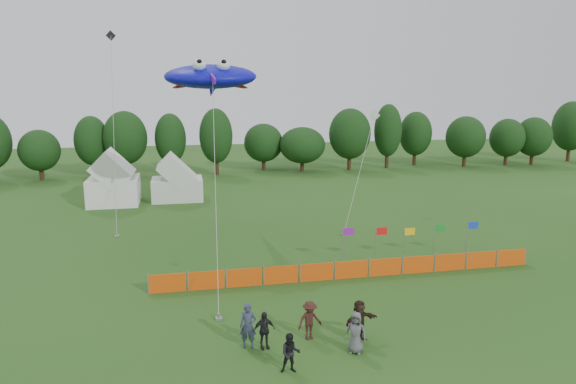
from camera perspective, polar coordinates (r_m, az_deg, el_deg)
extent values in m
plane|color=#234C16|center=(22.34, 3.30, -16.24)|extent=(160.00, 160.00, 0.00)
cylinder|color=#382314|center=(66.23, -25.71, 2.04)|extent=(0.50, 0.50, 1.91)
ellipsoid|color=black|center=(65.92, -25.90, 4.18)|extent=(4.61, 4.61, 4.30)
cylinder|color=#382314|center=(66.76, -20.79, 2.70)|extent=(0.50, 0.50, 2.38)
ellipsoid|color=black|center=(66.41, -20.98, 5.35)|extent=(4.09, 4.09, 5.35)
cylinder|color=#382314|center=(65.43, -17.46, 2.84)|extent=(0.50, 0.50, 2.57)
ellipsoid|color=black|center=(65.05, -17.64, 5.76)|extent=(5.20, 5.20, 5.79)
cylinder|color=#382314|center=(65.07, -12.81, 2.98)|extent=(0.50, 0.50, 2.46)
ellipsoid|color=black|center=(64.69, -12.93, 5.80)|extent=(3.78, 3.78, 5.55)
cylinder|color=#382314|center=(63.80, -7.92, 3.09)|extent=(0.50, 0.50, 2.66)
ellipsoid|color=black|center=(63.40, -8.01, 6.20)|extent=(4.05, 4.05, 5.99)
cylinder|color=#382314|center=(67.12, -2.72, 3.29)|extent=(0.50, 0.50, 1.98)
ellipsoid|color=black|center=(66.81, -2.74, 5.49)|extent=(5.06, 5.06, 4.46)
cylinder|color=#382314|center=(66.14, 1.59, 3.13)|extent=(0.50, 0.50, 1.86)
ellipsoid|color=black|center=(65.84, 1.60, 5.22)|extent=(5.86, 5.86, 4.18)
cylinder|color=#382314|center=(67.64, 6.82, 3.56)|extent=(0.50, 0.50, 2.62)
ellipsoid|color=black|center=(67.27, 6.89, 6.44)|extent=(5.41, 5.41, 5.89)
cylinder|color=#382314|center=(70.14, 10.93, 3.78)|extent=(0.50, 0.50, 2.78)
ellipsoid|color=black|center=(69.77, 11.05, 6.73)|extent=(3.67, 3.67, 6.26)
cylinder|color=#382314|center=(73.87, 13.87, 3.88)|extent=(0.50, 0.50, 2.42)
ellipsoid|color=black|center=(73.55, 13.99, 6.32)|extent=(4.46, 4.46, 5.44)
cylinder|color=#382314|center=(74.33, 18.98, 3.57)|extent=(0.50, 0.50, 2.24)
ellipsoid|color=black|center=(74.02, 19.13, 5.81)|extent=(5.26, 5.26, 5.03)
cylinder|color=#382314|center=(77.82, 23.03, 3.55)|extent=(0.50, 0.50, 2.10)
ellipsoid|color=black|center=(77.54, 23.19, 5.56)|extent=(4.74, 4.74, 4.73)
cylinder|color=#382314|center=(79.65, 25.45, 3.54)|extent=(0.50, 0.50, 2.16)
ellipsoid|color=black|center=(79.37, 25.62, 5.56)|extent=(4.88, 4.88, 4.87)
cylinder|color=#382314|center=(85.71, 28.70, 3.95)|extent=(0.50, 0.50, 2.85)
ellipsoid|color=black|center=(85.40, 28.94, 6.43)|extent=(5.19, 5.19, 6.42)
cube|color=white|center=(49.67, -18.75, 0.13)|extent=(4.43, 4.43, 2.44)
cube|color=silver|center=(49.98, -12.19, 0.33)|extent=(4.69, 3.75, 2.06)
cube|color=#DE4C0C|center=(27.63, -13.27, -9.84)|extent=(1.90, 0.06, 1.00)
cube|color=#DE4C0C|center=(27.64, -9.07, -9.67)|extent=(1.90, 0.06, 1.00)
cube|color=#DE4C0C|center=(27.79, -4.89, -9.45)|extent=(1.90, 0.06, 1.00)
cube|color=#DE4C0C|center=(28.08, -0.79, -9.18)|extent=(1.90, 0.06, 1.00)
cube|color=#DE4C0C|center=(28.50, 3.21, -8.88)|extent=(1.90, 0.06, 1.00)
cube|color=#DE4C0C|center=(29.06, 7.06, -8.55)|extent=(1.90, 0.06, 1.00)
cube|color=#DE4C0C|center=(29.75, 10.75, -8.19)|extent=(1.90, 0.06, 1.00)
cube|color=#DE4C0C|center=(30.54, 14.25, -7.82)|extent=(1.90, 0.06, 1.00)
cube|color=#DE4C0C|center=(31.45, 17.55, -7.45)|extent=(1.90, 0.06, 1.00)
cube|color=#DE4C0C|center=(32.46, 20.66, -7.07)|extent=(1.90, 0.06, 1.00)
cube|color=#DE4C0C|center=(33.55, 23.56, -6.70)|extent=(1.90, 0.06, 1.00)
cylinder|color=gray|center=(31.09, 6.08, -6.00)|extent=(0.06, 0.06, 2.22)
cube|color=purple|center=(30.94, 6.73, -4.39)|extent=(0.70, 0.02, 0.45)
cylinder|color=gray|center=(31.51, 9.71, -5.88)|extent=(0.06, 0.06, 2.21)
cube|color=red|center=(31.39, 10.36, -4.30)|extent=(0.70, 0.02, 0.45)
cylinder|color=gray|center=(32.64, 12.74, -5.62)|extent=(0.06, 0.06, 1.96)
cube|color=yellow|center=(32.58, 13.36, -4.30)|extent=(0.70, 0.02, 0.45)
cylinder|color=gray|center=(33.49, 15.87, -5.25)|extent=(0.06, 0.06, 2.06)
cube|color=#148C26|center=(33.44, 16.48, -3.88)|extent=(0.70, 0.02, 0.45)
cylinder|color=gray|center=(34.01, 19.27, -5.03)|extent=(0.06, 0.06, 2.27)
cube|color=blue|center=(33.96, 19.88, -3.50)|extent=(0.70, 0.02, 0.45)
imported|color=#2F354E|center=(21.49, -4.45, -14.63)|extent=(0.78, 0.61, 1.88)
imported|color=black|center=(19.86, 0.28, -17.47)|extent=(0.82, 0.68, 1.53)
imported|color=#381A16|center=(22.16, 2.43, -14.05)|extent=(1.20, 0.86, 1.68)
imported|color=black|center=(21.47, -2.68, -15.08)|extent=(0.98, 0.54, 1.58)
imported|color=#535358|center=(21.29, 7.53, -15.23)|extent=(0.99, 0.86, 1.71)
imported|color=black|center=(22.16, 7.93, -14.00)|extent=(1.73, 1.12, 1.79)
ellipsoid|color=#100FDE|center=(35.61, -8.61, 12.58)|extent=(6.74, 5.47, 2.16)
sphere|color=white|center=(34.26, -9.83, 13.72)|extent=(0.86, 0.86, 0.86)
sphere|color=white|center=(34.35, -7.18, 13.79)|extent=(0.86, 0.86, 0.86)
ellipsoid|color=red|center=(35.74, -11.29, 11.58)|extent=(1.81, 0.79, 0.28)
ellipsoid|color=red|center=(35.94, -5.92, 11.73)|extent=(1.81, 0.79, 0.28)
cube|color=purple|center=(33.24, -8.35, 12.34)|extent=(0.37, 0.96, 0.70)
cylinder|color=#A5A5A5|center=(28.25, -8.09, 1.25)|extent=(0.80, 11.48, 10.92)
cube|color=gray|center=(24.35, -7.70, -13.76)|extent=(0.30, 0.30, 0.10)
cube|color=white|center=(46.90, 9.54, 8.39)|extent=(1.08, 0.31, 1.08)
cylinder|color=#A5A5A5|center=(41.84, 8.05, 2.54)|extent=(5.80, 9.57, 8.09)
cube|color=gray|center=(37.36, 6.19, -4.73)|extent=(0.30, 0.30, 0.10)
cube|color=black|center=(41.98, -19.09, 16.11)|extent=(0.76, 0.22, 0.76)
cylinder|color=#A5A5A5|center=(39.72, -18.80, 6.10)|extent=(0.05, 4.46, 14.29)
cube|color=gray|center=(38.78, -18.49, -4.66)|extent=(0.30, 0.30, 0.10)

